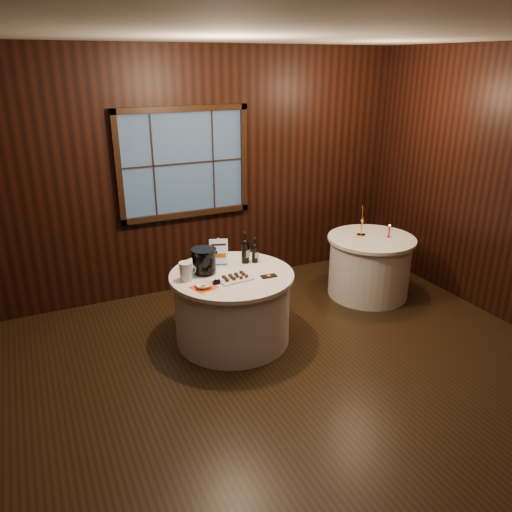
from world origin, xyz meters
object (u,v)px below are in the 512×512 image
main_table (232,307)px  cracker_bowl (204,285)px  port_bottle_right (255,252)px  ice_bucket (204,260)px  chocolate_box (269,276)px  side_table (369,266)px  grape_bunch (217,282)px  port_bottle_left (245,250)px  red_candle (389,232)px  glass_pitcher (186,271)px  sign_stand (219,256)px  brass_candlestick (362,225)px  chocolate_plate (235,278)px

main_table → cracker_bowl: size_ratio=7.83×
port_bottle_right → ice_bucket: bearing=171.3°
chocolate_box → cracker_bowl: 0.68m
side_table → cracker_bowl: (-2.37, -0.50, 0.41)m
main_table → port_bottle_right: port_bottle_right is taller
main_table → grape_bunch: size_ratio=7.58×
port_bottle_left → chocolate_box: port_bottle_left is taller
port_bottle_right → side_table: bearing=-9.2°
chocolate_box → red_candle: bearing=17.9°
glass_pitcher → red_candle: glass_pitcher is taller
sign_stand → brass_candlestick: 1.96m
sign_stand → chocolate_box: (0.35, -0.49, -0.10)m
ice_bucket → grape_bunch: bearing=-85.8°
ice_bucket → glass_pitcher: bearing=-158.3°
side_table → brass_candlestick: (-0.09, 0.11, 0.52)m
side_table → port_bottle_left: (-1.75, -0.09, 0.53)m
main_table → grape_bunch: 0.49m
main_table → chocolate_box: 0.55m
cracker_bowl → ice_bucket: bearing=69.0°
port_bottle_right → chocolate_plate: size_ratio=0.80×
ice_bucket → chocolate_plate: (0.22, -0.28, -0.12)m
chocolate_box → grape_bunch: grape_bunch is taller
red_candle → glass_pitcher: bearing=-176.4°
main_table → sign_stand: (-0.04, 0.25, 0.49)m
red_candle → cracker_bowl: bearing=-170.9°
main_table → ice_bucket: (-0.25, 0.13, 0.52)m
cracker_bowl → side_table: bearing=11.9°
main_table → glass_pitcher: (-0.47, 0.04, 0.48)m
port_bottle_right → red_candle: size_ratio=1.66×
side_table → red_candle: size_ratio=6.42×
chocolate_plate → chocolate_box: (0.34, -0.09, -0.01)m
chocolate_plate → port_bottle_right: bearing=41.0°
glass_pitcher → chocolate_box: bearing=-20.0°
port_bottle_left → side_table: bearing=-19.3°
side_table → grape_bunch: 2.31m
grape_bunch → glass_pitcher: glass_pitcher is taller
sign_stand → grape_bunch: (-0.19, -0.42, -0.09)m
ice_bucket → glass_pitcher: size_ratio=1.39×
main_table → port_bottle_right: 0.64m
side_table → sign_stand: 2.10m
port_bottle_left → grape_bunch: port_bottle_left is taller
chocolate_box → brass_candlestick: size_ratio=0.40×
chocolate_plate → glass_pitcher: size_ratio=1.85×
glass_pitcher → ice_bucket: bearing=21.4°
side_table → chocolate_box: chocolate_box is taller
port_bottle_right → grape_bunch: 0.68m
main_table → side_table: size_ratio=1.19×
main_table → chocolate_plate: (-0.03, -0.15, 0.40)m
chocolate_plate → glass_pitcher: 0.49m
port_bottle_right → grape_bunch: size_ratio=1.66×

